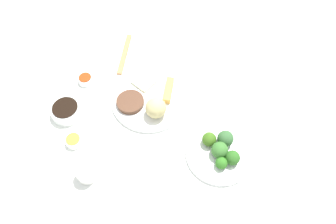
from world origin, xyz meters
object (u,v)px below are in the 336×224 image
Objects in this scene: sauce_ramekin_sweet_and_sour at (86,80)px; teacup at (86,172)px; main_plate at (150,99)px; sauce_ramekin_hot_mustard at (74,141)px; broccoli_plate at (219,154)px; soy_sauce_bowl at (66,111)px; chopsticks_pair at (125,54)px.

sauce_ramekin_sweet_and_sour is 0.86× the size of teacup.
main_plate is 0.30m from sauce_ramekin_hot_mustard.
sauce_ramekin_sweet_and_sour reaches higher than broccoli_plate.
teacup is (-0.26, 0.34, 0.02)m from broccoli_plate.
main_plate reaches higher than broccoli_plate.
sauce_ramekin_hot_mustard reaches higher than main_plate.
soy_sauce_bowl is (-0.10, 0.54, 0.01)m from broccoli_plate.
teacup is at bearing 127.32° from broccoli_plate.
sauce_ramekin_hot_mustard reaches higher than chopsticks_pair.
sauce_ramekin_sweet_and_sour is 0.26× the size of chopsticks_pair.
broccoli_plate is 1.04× the size of chopsticks_pair.
main_plate is at bearing 74.71° from broccoli_plate.
broccoli_plate is 0.43m from teacup.
main_plate is 1.31× the size of chopsticks_pair.
sauce_ramekin_sweet_and_sour is at bearing 98.13° from main_plate.
teacup reaches higher than sauce_ramekin_hot_mustard.
broccoli_plate is at bearing -94.82° from sauce_ramekin_sweet_and_sour.
broccoli_plate is 3.42× the size of teacup.
soy_sauce_bowl is at bearing 100.64° from broccoli_plate.
chopsticks_pair is (0.19, -0.06, -0.01)m from sauce_ramekin_sweet_and_sour.
teacup reaches higher than main_plate.
main_plate is 2.58× the size of soy_sauce_bowl.
sauce_ramekin_hot_mustard is (-0.08, -0.09, -0.01)m from soy_sauce_bowl.
main_plate is 4.31× the size of teacup.
teacup is (-0.08, -0.11, 0.02)m from sauce_ramekin_hot_mustard.
soy_sauce_bowl is 0.15m from sauce_ramekin_sweet_and_sour.
broccoli_plate is at bearing -105.29° from main_plate.
main_plate is 0.32m from broccoli_plate.
soy_sauce_bowl is at bearing 47.96° from sauce_ramekin_hot_mustard.
chopsticks_pair is (0.15, 0.20, -0.00)m from main_plate.
main_plate is 0.30m from soy_sauce_bowl.
sauce_ramekin_sweet_and_sour is (-0.04, 0.26, 0.00)m from main_plate.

